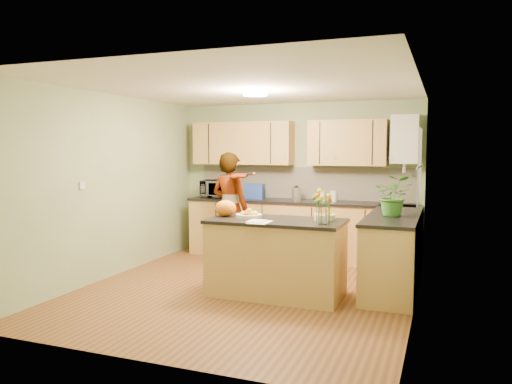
% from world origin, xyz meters
% --- Properties ---
extents(floor, '(4.50, 4.50, 0.00)m').
position_xyz_m(floor, '(0.00, 0.00, 0.00)').
color(floor, brown).
rests_on(floor, ground).
extents(ceiling, '(4.00, 4.50, 0.02)m').
position_xyz_m(ceiling, '(0.00, 0.00, 2.50)').
color(ceiling, silver).
rests_on(ceiling, wall_back).
extents(wall_back, '(4.00, 0.02, 2.50)m').
position_xyz_m(wall_back, '(0.00, 2.25, 1.25)').
color(wall_back, gray).
rests_on(wall_back, floor).
extents(wall_front, '(4.00, 0.02, 2.50)m').
position_xyz_m(wall_front, '(0.00, -2.25, 1.25)').
color(wall_front, gray).
rests_on(wall_front, floor).
extents(wall_left, '(0.02, 4.50, 2.50)m').
position_xyz_m(wall_left, '(-2.00, 0.00, 1.25)').
color(wall_left, gray).
rests_on(wall_left, floor).
extents(wall_right, '(0.02, 4.50, 2.50)m').
position_xyz_m(wall_right, '(2.00, 0.00, 1.25)').
color(wall_right, gray).
rests_on(wall_right, floor).
extents(back_counter, '(3.64, 0.62, 0.94)m').
position_xyz_m(back_counter, '(0.10, 1.95, 0.47)').
color(back_counter, '#AB8244').
rests_on(back_counter, floor).
extents(right_counter, '(0.62, 2.24, 0.94)m').
position_xyz_m(right_counter, '(1.70, 0.85, 0.47)').
color(right_counter, '#AB8244').
rests_on(right_counter, floor).
extents(splashback, '(3.60, 0.02, 0.52)m').
position_xyz_m(splashback, '(0.10, 2.23, 1.20)').
color(splashback, beige).
rests_on(splashback, back_counter).
extents(upper_cabinets, '(3.20, 0.34, 0.70)m').
position_xyz_m(upper_cabinets, '(-0.18, 2.08, 1.85)').
color(upper_cabinets, '#AB8244').
rests_on(upper_cabinets, wall_back).
extents(boiler, '(0.40, 0.30, 0.86)m').
position_xyz_m(boiler, '(1.70, 2.09, 1.90)').
color(boiler, silver).
rests_on(boiler, wall_back).
extents(window_right, '(0.01, 1.30, 1.05)m').
position_xyz_m(window_right, '(1.99, 0.60, 1.55)').
color(window_right, silver).
rests_on(window_right, wall_right).
extents(light_switch, '(0.02, 0.09, 0.09)m').
position_xyz_m(light_switch, '(-1.99, -0.60, 1.30)').
color(light_switch, silver).
rests_on(light_switch, wall_left).
extents(ceiling_lamp, '(0.30, 0.30, 0.07)m').
position_xyz_m(ceiling_lamp, '(0.00, 0.30, 2.46)').
color(ceiling_lamp, '#FFEABF').
rests_on(ceiling_lamp, ceiling).
extents(peninsula_island, '(1.61, 0.82, 0.92)m').
position_xyz_m(peninsula_island, '(0.41, -0.07, 0.46)').
color(peninsula_island, '#AB8244').
rests_on(peninsula_island, floor).
extents(fruit_dish, '(0.32, 0.32, 0.11)m').
position_xyz_m(fruit_dish, '(0.06, -0.07, 0.97)').
color(fruit_dish, beige).
rests_on(fruit_dish, peninsula_island).
extents(orange_bowl, '(0.25, 0.25, 0.14)m').
position_xyz_m(orange_bowl, '(0.96, 0.08, 0.98)').
color(orange_bowl, beige).
rests_on(orange_bowl, peninsula_island).
extents(flower_vase, '(0.24, 0.24, 0.44)m').
position_xyz_m(flower_vase, '(1.01, -0.25, 1.21)').
color(flower_vase, silver).
rests_on(flower_vase, peninsula_island).
extents(orange_bag, '(0.33, 0.30, 0.20)m').
position_xyz_m(orange_bag, '(-0.27, -0.02, 1.02)').
color(orange_bag, orange).
rests_on(orange_bag, peninsula_island).
extents(papers, '(0.23, 0.31, 0.01)m').
position_xyz_m(papers, '(0.31, -0.37, 0.93)').
color(papers, white).
rests_on(papers, peninsula_island).
extents(violinist, '(0.70, 0.53, 1.71)m').
position_xyz_m(violinist, '(-0.75, 1.21, 0.85)').
color(violinist, '#E9B28F').
rests_on(violinist, floor).
extents(violin, '(0.67, 0.58, 0.17)m').
position_xyz_m(violin, '(-0.55, 0.99, 1.37)').
color(violin, '#541105').
rests_on(violin, violinist).
extents(microwave, '(0.54, 0.38, 0.29)m').
position_xyz_m(microwave, '(-1.31, 1.96, 1.08)').
color(microwave, silver).
rests_on(microwave, back_counter).
extents(blue_box, '(0.33, 0.26, 0.24)m').
position_xyz_m(blue_box, '(-0.65, 1.97, 1.06)').
color(blue_box, navy).
rests_on(blue_box, back_counter).
extents(kettle, '(0.15, 0.15, 0.27)m').
position_xyz_m(kettle, '(0.06, 1.97, 1.05)').
color(kettle, silver).
rests_on(kettle, back_counter).
extents(jar_cream, '(0.13, 0.13, 0.16)m').
position_xyz_m(jar_cream, '(0.49, 2.00, 1.02)').
color(jar_cream, beige).
rests_on(jar_cream, back_counter).
extents(jar_white, '(0.14, 0.14, 0.17)m').
position_xyz_m(jar_white, '(0.68, 1.92, 1.03)').
color(jar_white, silver).
rests_on(jar_white, back_counter).
extents(potted_plant, '(0.47, 0.41, 0.50)m').
position_xyz_m(potted_plant, '(1.70, 0.59, 1.19)').
color(potted_plant, '#377928').
rests_on(potted_plant, right_counter).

